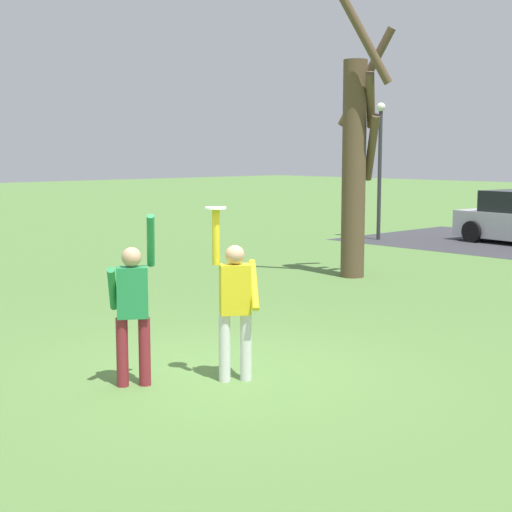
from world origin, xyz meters
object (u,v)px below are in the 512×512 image
object	(u,v)px
person_defender	(132,304)
frisbee_disc	(216,208)
bare_tree_tall	(356,156)
lamppost_by_lot	(380,157)
person_catcher	(235,301)

from	to	relation	value
person_defender	frisbee_disc	world-z (taller)	frisbee_disc
bare_tree_tall	lamppost_by_lot	world-z (taller)	bare_tree_tall
person_defender	frisbee_disc	xyz separation A→B (m)	(0.54, 0.82, 1.11)
frisbee_disc	person_catcher	bearing A→B (deg)	56.76
frisbee_disc	person_defender	bearing A→B (deg)	-123.24
frisbee_disc	lamppost_by_lot	bearing A→B (deg)	121.26
lamppost_by_lot	person_defender	bearing A→B (deg)	-61.85
person_defender	bare_tree_tall	size ratio (longest dim) A/B	0.33
person_defender	bare_tree_tall	xyz separation A→B (m)	(-3.48, 8.18, 1.68)
lamppost_by_lot	person_catcher	bearing A→B (deg)	-58.01
frisbee_disc	bare_tree_tall	size ratio (longest dim) A/B	0.04
person_catcher	lamppost_by_lot	bearing A→B (deg)	-114.76
frisbee_disc	bare_tree_tall	bearing A→B (deg)	118.65
person_catcher	lamppost_by_lot	xyz separation A→B (m)	(-8.40, 13.44, 1.60)
person_catcher	frisbee_disc	bearing A→B (deg)	-0.00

